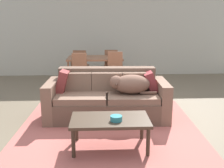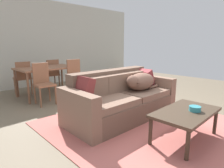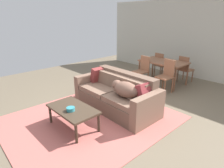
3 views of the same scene
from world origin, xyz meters
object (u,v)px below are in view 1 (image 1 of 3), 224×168
at_px(couch, 107,99).
at_px(throw_pillow_by_left_arm, 63,81).
at_px(throw_pillow_by_right_arm, 151,82).
at_px(dining_chair_far_left, 81,64).
at_px(bowl_on_coffee_table, 116,118).
at_px(dining_chair_far_right, 111,63).
at_px(dining_chair_near_right, 115,70).
at_px(dining_chair_near_left, 79,71).
at_px(coffee_table, 110,122).
at_px(dog_on_left_cushion, 130,84).
at_px(dining_table, 95,60).

height_order(couch, throw_pillow_by_left_arm, couch).
distance_m(throw_pillow_by_right_arm, dining_chair_far_left, 3.20).
distance_m(throw_pillow_by_left_arm, throw_pillow_by_right_arm, 1.56).
height_order(bowl_on_coffee_table, dining_chair_far_right, dining_chair_far_right).
relative_size(dining_chair_near_right, dining_chair_far_left, 1.07).
relative_size(couch, throw_pillow_by_right_arm, 5.92).
distance_m(throw_pillow_by_right_arm, dining_chair_near_left, 2.25).
bearing_deg(coffee_table, bowl_on_coffee_table, -49.59).
distance_m(throw_pillow_by_right_arm, dining_chair_near_right, 1.82).
bearing_deg(couch, dining_chair_near_left, 110.91).
bearing_deg(bowl_on_coffee_table, dining_chair_near_right, 86.90).
height_order(couch, dining_chair_far_right, dining_chair_far_right).
bearing_deg(coffee_table, dog_on_left_cushion, 70.54).
bearing_deg(dining_table, dining_chair_near_left, -123.91).
bearing_deg(dining_chair_near_right, dog_on_left_cushion, -79.48).
xyz_separation_m(coffee_table, dining_chair_near_right, (0.24, 3.00, 0.15)).
height_order(throw_pillow_by_left_arm, dining_chair_far_left, dining_chair_far_left).
relative_size(bowl_on_coffee_table, dining_chair_far_right, 0.18).
distance_m(bowl_on_coffee_table, dining_table, 3.70).
distance_m(throw_pillow_by_left_arm, bowl_on_coffee_table, 1.65).
relative_size(throw_pillow_by_left_arm, dining_chair_far_right, 0.44).
relative_size(dining_table, dining_chair_far_left, 1.60).
distance_m(dining_chair_far_left, dining_chair_far_right, 0.87).
height_order(throw_pillow_by_left_arm, bowl_on_coffee_table, throw_pillow_by_left_arm).
relative_size(coffee_table, bowl_on_coffee_table, 6.67).
distance_m(throw_pillow_by_right_arm, dining_chair_far_right, 2.99).
relative_size(throw_pillow_by_left_arm, dining_chair_near_right, 0.41).
distance_m(dog_on_left_cushion, dining_chair_far_right, 3.12).
bearing_deg(dog_on_left_cushion, bowl_on_coffee_table, -102.84).
bearing_deg(dining_chair_far_right, dog_on_left_cushion, 99.66).
relative_size(throw_pillow_by_right_arm, dining_chair_near_right, 0.38).
bearing_deg(dining_chair_far_left, dining_table, 135.57).
xyz_separation_m(throw_pillow_by_left_arm, throw_pillow_by_right_arm, (1.56, -0.05, -0.01)).
distance_m(coffee_table, bowl_on_coffee_table, 0.14).
bearing_deg(dining_chair_near_left, couch, -66.22).
distance_m(throw_pillow_by_left_arm, dining_chair_near_right, 1.98).
distance_m(dog_on_left_cushion, dining_chair_near_left, 2.19).
distance_m(coffee_table, dining_chair_far_right, 4.20).
bearing_deg(throw_pillow_by_right_arm, dining_chair_near_right, 107.15).
height_order(dog_on_left_cushion, coffee_table, dog_on_left_cushion).
relative_size(throw_pillow_by_left_arm, throw_pillow_by_right_arm, 1.09).
xyz_separation_m(throw_pillow_by_left_arm, dining_chair_near_right, (1.02, 1.69, -0.12)).
height_order(throw_pillow_by_left_arm, dining_chair_far_right, dining_chair_far_right).
bearing_deg(dog_on_left_cushion, coffee_table, -107.65).
relative_size(dog_on_left_cushion, dining_chair_far_left, 0.90).
height_order(dining_table, dining_chair_near_right, dining_chair_near_right).
height_order(throw_pillow_by_right_arm, dining_chair_far_left, dining_chair_far_left).
distance_m(dining_table, dining_chair_near_left, 0.72).
bearing_deg(couch, dining_chair_near_right, 83.91).
xyz_separation_m(couch, dog_on_left_cushion, (0.38, -0.15, 0.30)).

